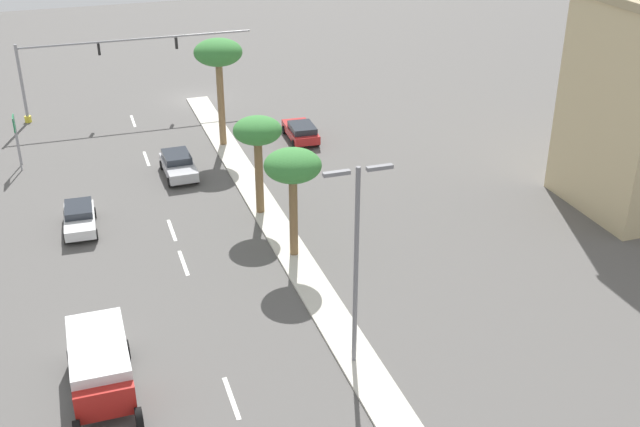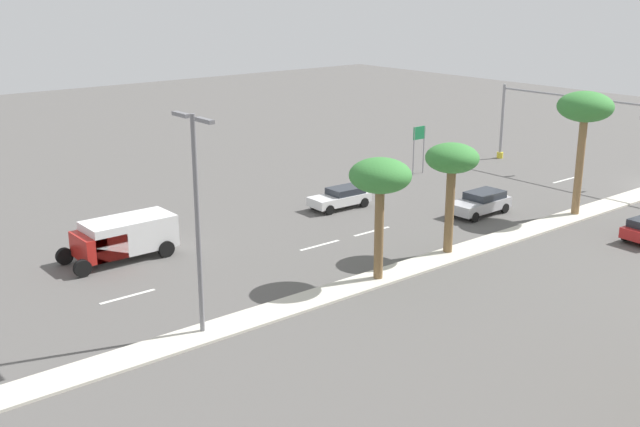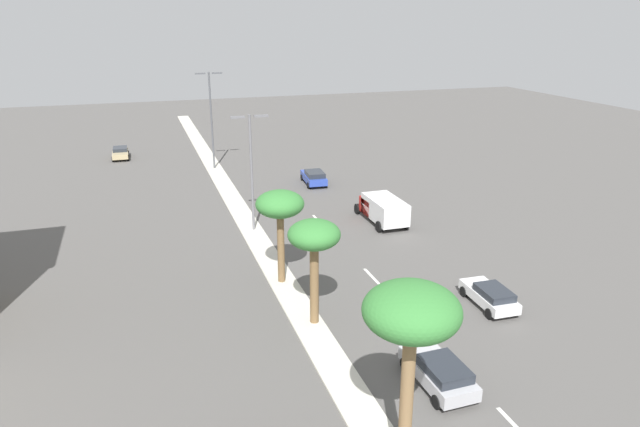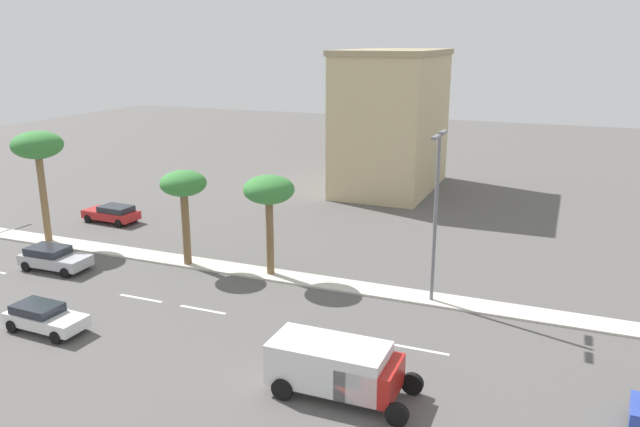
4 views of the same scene
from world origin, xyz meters
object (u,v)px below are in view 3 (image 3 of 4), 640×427
Objects in this scene: street_lamp_inboard at (251,163)px; palm_tree_front at (411,317)px; sedan_silver_inboard at (439,372)px; sedan_blue_rear at (314,177)px; box_truck at (383,208)px; sedan_white_near at (490,295)px; palm_tree_rear at (280,207)px; street_lamp_near at (211,113)px; palm_tree_center at (314,239)px; sedan_tan_far at (120,153)px.

palm_tree_front is at bearing -90.13° from street_lamp_inboard.
sedan_blue_rear is at bearing 82.17° from sedan_silver_inboard.
box_truck is (6.68, 21.48, 0.47)m from sedan_silver_inboard.
palm_tree_rear is at bearing 147.49° from sedan_white_near.
street_lamp_near is 2.41× the size of sedan_silver_inboard.
palm_tree_rear is at bearing 90.62° from palm_tree_front.
sedan_silver_inboard is (3.77, -7.30, -4.36)m from palm_tree_center.
sedan_silver_inboard is at bearing -84.60° from street_lamp_near.
palm_tree_rear is at bearing 108.00° from sedan_silver_inboard.
palm_tree_center is at bearing 172.81° from sedan_white_near.
palm_tree_center is 1.31× the size of sedan_blue_rear.
sedan_silver_inboard is 22.50m from box_truck.
palm_tree_center is 1.00× the size of box_truck.
street_lamp_near reaches higher than sedan_tan_far.
palm_tree_front is 28.60m from box_truck.
sedan_blue_rear is (8.67, 11.37, -4.79)m from street_lamp_inboard.
sedan_blue_rear is at bearing -46.77° from street_lamp_near.
palm_tree_front is 1.30× the size of box_truck.
palm_tree_front is 0.84× the size of street_lamp_inboard.
palm_tree_front is at bearing -79.83° from sedan_tan_far.
sedan_blue_rear is at bearing -43.60° from sedan_tan_far.
sedan_blue_rear is 1.09× the size of sedan_white_near.
palm_tree_rear reaches higher than sedan_blue_rear.
street_lamp_inboard is 2.19× the size of sedan_white_near.
street_lamp_inboard is at bearing 90.69° from palm_tree_center.
palm_tree_front is 57.97m from sedan_tan_far.
palm_tree_center is 1.43× the size of sedan_white_near.
street_lamp_inboard is at bearing 89.87° from palm_tree_front.
sedan_white_near is (2.02, -28.28, -0.05)m from sedan_blue_rear.
sedan_silver_inboard is at bearing -72.00° from palm_tree_rear.
palm_tree_center is 1.49× the size of sedan_tan_far.
sedan_white_near is (6.73, 5.98, -0.05)m from sedan_silver_inboard.
palm_tree_rear is 0.57× the size of street_lamp_near.
street_lamp_inboard is at bearing -127.33° from sedan_blue_rear.
palm_tree_center is 36.38m from street_lamp_near.
sedan_silver_inboard is (4.13, -43.67, -5.51)m from street_lamp_near.
sedan_white_near is at bearing -32.51° from palm_tree_rear.
sedan_blue_rear is (8.73, 38.74, -5.94)m from palm_tree_front.
palm_tree_rear is 9.95m from street_lamp_inboard.
palm_tree_front is at bearing -89.88° from street_lamp_near.
street_lamp_near is at bearing 90.46° from street_lamp_inboard.
sedan_tan_far is at bearing 109.22° from street_lamp_inboard.
street_lamp_near is (-0.36, 36.36, 1.15)m from palm_tree_center.
street_lamp_near is at bearing 89.85° from palm_tree_rear.
street_lamp_near reaches higher than street_lamp_inboard.
street_lamp_near reaches higher than sedan_white_near.
palm_tree_rear is (-0.19, 17.42, -1.52)m from palm_tree_front.
box_truck is (10.45, 14.17, -3.89)m from palm_tree_center.
palm_tree_center is at bearing -107.46° from sedan_blue_rear.
palm_tree_front is 1.29× the size of palm_tree_center.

